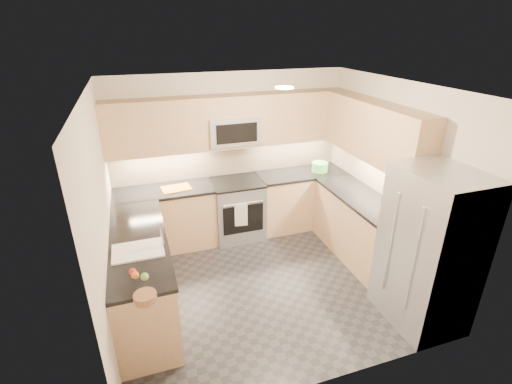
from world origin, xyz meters
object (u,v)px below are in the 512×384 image
object	(u,v)px
microwave	(233,130)
gas_range	(237,209)
cutting_board	(176,188)
utensil_bowl	(320,167)
fruit_basket	(145,297)
refrigerator	(429,250)

from	to	relation	value
microwave	gas_range	bearing A→B (deg)	-90.00
cutting_board	gas_range	bearing A→B (deg)	0.23
microwave	utensil_bowl	world-z (taller)	microwave
cutting_board	fruit_basket	distance (m)	2.40
gas_range	refrigerator	world-z (taller)	refrigerator
cutting_board	fruit_basket	bearing A→B (deg)	-103.64
gas_range	cutting_board	size ratio (longest dim) A/B	2.24
refrigerator	microwave	bearing A→B (deg)	119.62
refrigerator	utensil_bowl	bearing A→B (deg)	91.38
refrigerator	fruit_basket	xyz separation A→B (m)	(-2.92, 0.09, 0.08)
refrigerator	cutting_board	size ratio (longest dim) A/B	4.43
refrigerator	fruit_basket	size ratio (longest dim) A/B	9.23
refrigerator	cutting_board	bearing A→B (deg)	134.21
utensil_bowl	microwave	bearing A→B (deg)	174.01
microwave	cutting_board	bearing A→B (deg)	-171.92
refrigerator	fruit_basket	bearing A→B (deg)	178.24
utensil_bowl	cutting_board	distance (m)	2.30
fruit_basket	gas_range	bearing A→B (deg)	57.79
gas_range	fruit_basket	distance (m)	2.81
microwave	utensil_bowl	size ratio (longest dim) A/B	2.97
microwave	cutting_board	xyz separation A→B (m)	(-0.91, -0.13, -0.75)
utensil_bowl	fruit_basket	distance (m)	3.68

